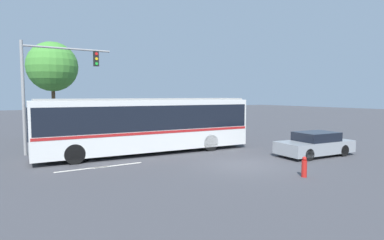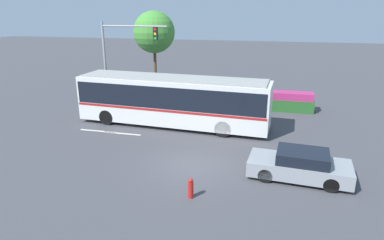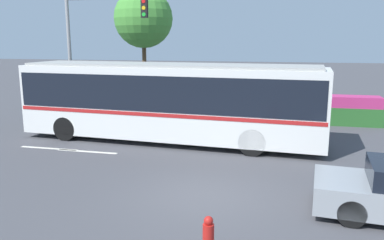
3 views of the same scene
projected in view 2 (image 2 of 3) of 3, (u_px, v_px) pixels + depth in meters
The scene contains 9 objects.
ground_plane at pixel (193, 164), 16.54m from camera, with size 140.00×140.00×0.00m, color #444449.
city_bus at pixel (172, 98), 21.53m from camera, with size 12.54×3.32×3.19m.
sedan_foreground at pixel (300, 165), 14.95m from camera, with size 4.56×2.25×1.33m.
traffic_light_pole at pixel (120, 52), 24.63m from camera, with size 5.00×0.24×6.40m.
flowering_hedge at pixel (262, 100), 25.48m from camera, with size 7.47×1.14×1.42m.
street_tree_left at pixel (154, 32), 28.49m from camera, with size 3.53×3.53×7.19m.
fire_hydrant at pixel (191, 188), 13.45m from camera, with size 0.22×0.22×0.86m.
lane_stripe_near at pixel (98, 131), 21.01m from camera, with size 2.40×0.16×0.01m, color silver.
lane_stripe_mid at pixel (122, 133), 20.58m from camera, with size 2.40×0.16×0.01m, color silver.
Camera 2 is at (3.43, -14.64, 7.22)m, focal length 31.43 mm.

